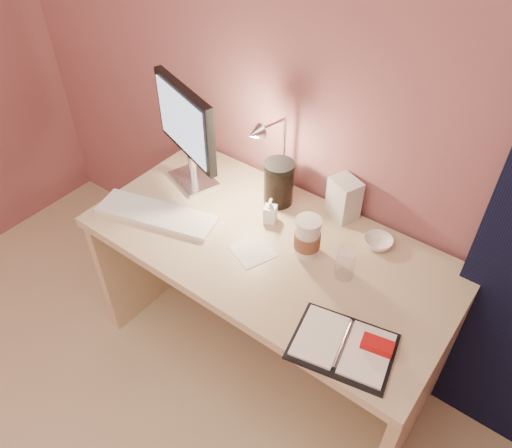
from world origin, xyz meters
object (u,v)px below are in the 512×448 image
Objects in this scene: desk at (279,273)px; monitor at (188,127)px; dark_jar at (279,185)px; desk_lamp at (276,155)px; planner at (346,346)px; clear_cup at (346,263)px; lotion_bottle at (270,211)px; keyboard at (157,214)px; product_box at (344,198)px; bowl at (378,242)px; coffee_cup at (307,237)px.

monitor is at bearing 175.05° from desk.
desk_lamp is (-0.02, -0.00, 0.14)m from dark_jar.
planner is at bearing -23.32° from desk_lamp.
desk is 4.03× the size of planner.
lotion_bottle is at bearing 168.89° from clear_cup.
desk is 13.10× the size of lotion_bottle.
monitor is at bearing -164.10° from dark_jar.
desk is 2.89× the size of keyboard.
monitor is at bearing 178.22° from lotion_bottle.
lotion_bottle is 0.63× the size of dark_jar.
planner is 2.90× the size of clear_cup.
clear_cup is 0.46m from dark_jar.
monitor is 1.25× the size of desk_lamp.
keyboard is at bearing 162.36° from planner.
keyboard is at bearing -120.58° from product_box.
clear_cup reaches higher than bowl.
product_box is at bearing 89.94° from coffee_cup.
bowl is 0.31× the size of desk_lamp.
keyboard is 2.85× the size of product_box.
desk_lamp is at bearing 156.22° from clear_cup.
monitor is at bearing 83.12° from keyboard.
planner is (0.95, -0.35, -0.25)m from monitor.
dark_jar is (0.33, 0.37, 0.07)m from keyboard.
lotion_bottle is (0.38, 0.25, 0.04)m from keyboard.
coffee_cup is 0.92× the size of dark_jar.
keyboard is 4.53× the size of lotion_bottle.
keyboard is 0.86m from bowl.
product_box is 0.48× the size of desk_lamp.
monitor is 4.08× the size of bowl.
desk is at bearing -51.23° from dark_jar.
keyboard is (-0.45, -0.22, 0.24)m from desk.
product_box is at bearing 60.11° from desk.
planner is 0.73m from dark_jar.
keyboard is at bearing -166.84° from clear_cup.
coffee_cup is at bearing 2.09° from keyboard.
desk is at bearing -33.36° from desk_lamp.
monitor reaches higher than dark_jar.
clear_cup is at bearing 108.53° from planner.
desk_lamp is at bearing 146.73° from coffee_cup.
bowl is 0.22m from product_box.
bowl is at bearing 44.08° from coffee_cup.
desk_lamp reaches higher than dark_jar.
keyboard is 0.45m from lotion_bottle.
clear_cup reaches higher than keyboard.
planner is 0.77m from desk_lamp.
monitor is 3.70× the size of clear_cup.
bowl is (0.82, 0.12, -0.25)m from monitor.
bowl is at bearing 15.77° from desk_lamp.
monitor is 0.92× the size of keyboard.
desk_lamp is at bearing 117.38° from lotion_bottle.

